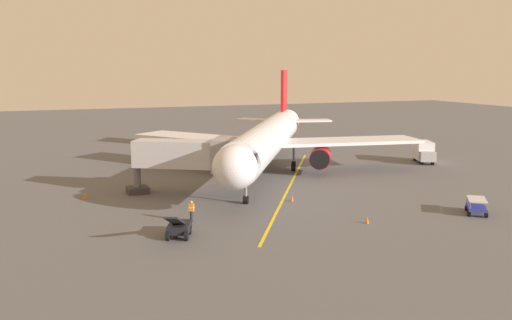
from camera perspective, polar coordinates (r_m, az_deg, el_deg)
The scene contains 12 objects.
ground_plane at distance 61.89m, azimuth 1.42°, elevation -1.58°, with size 220.00×220.00×0.00m, color #565659.
apron_lead_in_line at distance 56.78m, azimuth 3.51°, elevation -2.60°, with size 0.24×40.00×0.01m, color yellow.
airplane at distance 61.80m, azimuth 1.26°, elevation 2.17°, with size 30.74×36.40×11.50m.
jet_bridge at distance 52.00m, azimuth -6.39°, elevation 0.45°, with size 10.77×7.79×5.40m.
ground_crew_marshaller at distance 43.49m, azimuth -6.63°, elevation -5.22°, with size 0.47×0.43×1.71m.
belt_loader_near_nose at distance 39.97m, azimuth -7.92°, elevation -6.83°, with size 2.88×4.68×2.32m.
box_truck_portside at distance 73.18m, azimuth 16.81°, elevation 0.84°, with size 3.56×5.00×2.62m.
baggage_cart_starboard_side at distance 49.06m, azimuth 21.67°, elevation -4.42°, with size 2.67×2.92×1.27m.
tug_rear_apron at distance 77.75m, azimuth -8.63°, elevation 1.12°, with size 1.87×2.50×1.50m.
safety_cone_nose_left at distance 53.21m, azimuth -17.13°, elevation -3.54°, with size 0.32×0.32×0.55m, color #F2590F.
safety_cone_nose_right at distance 43.86m, azimuth 11.33°, elevation -6.05°, with size 0.32×0.32×0.55m, color #F2590F.
safety_cone_wing_port at distance 50.10m, azimuth 3.70°, elevation -3.93°, with size 0.32×0.32×0.55m, color #F2590F.
Camera 1 is at (23.35, 56.07, 11.89)m, focal length 39.01 mm.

